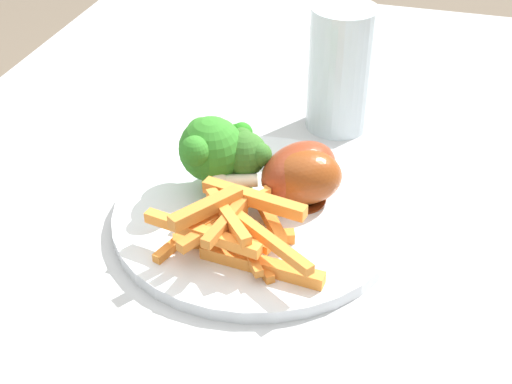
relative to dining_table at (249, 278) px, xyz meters
The scene contains 9 objects.
dining_table is the anchor object (origin of this frame).
dinner_plate 0.12m from the dining_table, 25.46° to the left, with size 0.26×0.26×0.01m, color silver.
broccoli_floret_front 0.16m from the dining_table, 13.19° to the left, with size 0.04×0.04×0.06m.
broccoli_floret_middle 0.16m from the dining_table, 114.97° to the right, with size 0.05×0.04×0.05m.
broccoli_floret_back 0.17m from the dining_table, 62.15° to the right, with size 0.07×0.06×0.07m.
carrot_fries_pile 0.17m from the dining_table, 10.24° to the left, with size 0.11×0.16×0.04m.
chicken_drumstick_near 0.16m from the dining_table, 78.54° to the left, with size 0.12×0.10×0.05m.
chicken_drumstick_far 0.16m from the dining_table, 73.37° to the left, with size 0.07×0.12×0.05m.
water_glass 0.24m from the dining_table, 158.87° to the left, with size 0.07×0.07×0.13m, color silver.
Camera 1 is at (0.53, 0.16, 1.10)m, focal length 49.97 mm.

